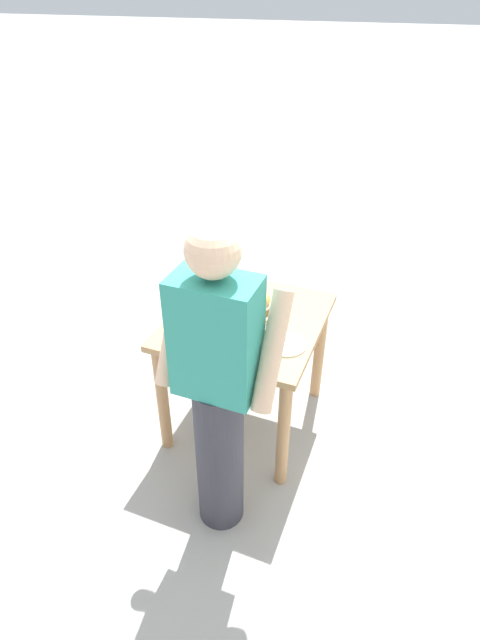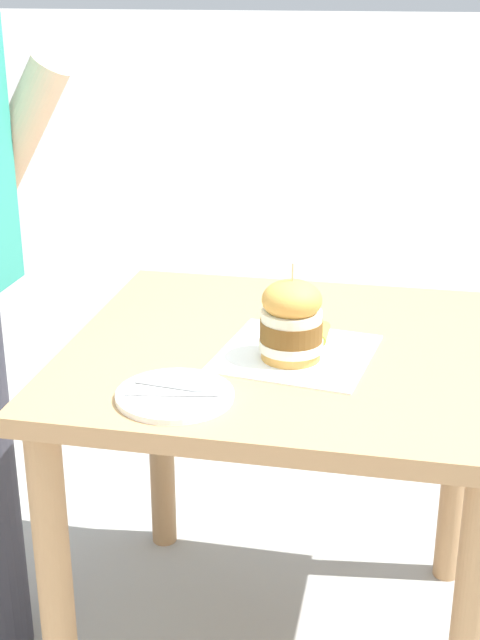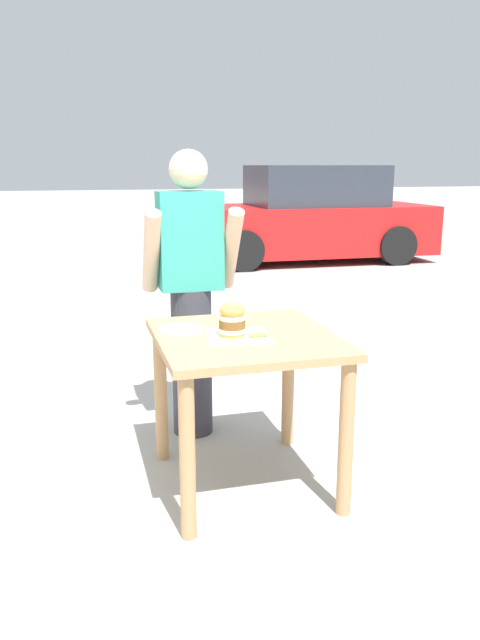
{
  "view_description": "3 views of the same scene",
  "coord_description": "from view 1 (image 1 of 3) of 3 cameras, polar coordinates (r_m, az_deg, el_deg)",
  "views": [
    {
      "loc": [
        -0.84,
        2.24,
        2.41
      ],
      "look_at": [
        0.0,
        0.1,
        0.85
      ],
      "focal_mm": 28.0,
      "sensor_mm": 36.0,
      "label": 1
    },
    {
      "loc": [
        -1.72,
        -0.25,
        1.53
      ],
      "look_at": [
        0.0,
        0.1,
        0.85
      ],
      "focal_mm": 50.0,
      "sensor_mm": 36.0,
      "label": 2
    },
    {
      "loc": [
        -0.79,
        -2.82,
        1.6
      ],
      "look_at": [
        0.0,
        0.1,
        0.85
      ],
      "focal_mm": 35.0,
      "sensor_mm": 36.0,
      "label": 3
    }
  ],
  "objects": [
    {
      "name": "serving_paper",
      "position": [
        2.89,
        1.7,
        0.36
      ],
      "size": [
        0.34,
        0.34,
        0.0
      ],
      "primitive_type": "cube",
      "rotation": [
        0.0,
        0.0,
        -0.14
      ],
      "color": "white",
      "rests_on": "patio_table"
    },
    {
      "name": "sandwich",
      "position": [
        2.83,
        2.23,
        1.58
      ],
      "size": [
        0.13,
        0.13,
        0.2
      ],
      "color": "gold",
      "rests_on": "serving_paper"
    },
    {
      "name": "pickle_spear",
      "position": [
        2.94,
        0.45,
        1.37
      ],
      "size": [
        0.09,
        0.02,
        0.02
      ],
      "primitive_type": "cylinder",
      "rotation": [
        0.0,
        1.57,
        0.01
      ],
      "color": "#8EA83D",
      "rests_on": "serving_paper"
    },
    {
      "name": "patio_table",
      "position": [
        2.97,
        0.71,
        -2.15
      ],
      "size": [
        0.86,
        0.92,
        0.8
      ],
      "color": "tan",
      "rests_on": "ground"
    },
    {
      "name": "ground_plane",
      "position": [
        3.39,
        0.63,
        -11.03
      ],
      "size": [
        80.0,
        80.0,
        0.0
      ],
      "primitive_type": "plane",
      "color": "#9E9E99"
    },
    {
      "name": "side_plate_with_forks",
      "position": [
        2.68,
        5.28,
        -2.77
      ],
      "size": [
        0.22,
        0.22,
        0.02
      ],
      "color": "white",
      "rests_on": "patio_table"
    },
    {
      "name": "diner_across_table",
      "position": [
        2.27,
        -2.53,
        -7.98
      ],
      "size": [
        0.55,
        0.35,
        1.69
      ],
      "color": "#33333D",
      "rests_on": "ground"
    }
  ]
}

